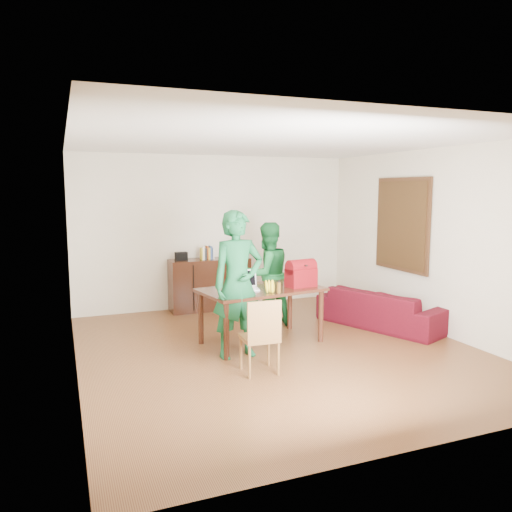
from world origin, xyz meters
name	(u,v)px	position (x,y,z in m)	size (l,w,h in m)	color
room	(275,250)	(0.01, 0.13, 1.31)	(5.20, 5.70, 2.90)	#482412
table	(261,295)	(-0.09, 0.38, 0.67)	(1.76, 1.17, 0.76)	black
chair	(260,351)	(-0.53, -0.68, 0.26)	(0.42, 0.40, 0.88)	brown
person_near	(238,284)	(-0.57, -0.03, 0.92)	(0.67, 0.44, 1.85)	#12542C
person_far	(267,275)	(0.33, 1.15, 0.80)	(0.78, 0.61, 1.61)	#16662C
laptop	(245,286)	(-0.33, 0.36, 0.81)	(0.40, 0.31, 0.25)	white
bananas	(270,290)	(-0.10, 0.05, 0.80)	(0.18, 0.11, 0.07)	yellow
bottle	(279,287)	(0.00, 0.00, 0.85)	(0.05, 0.05, 0.16)	brown
red_bag	(301,276)	(0.47, 0.29, 0.91)	(0.40, 0.23, 0.30)	maroon
sofa	(381,308)	(1.95, 0.47, 0.29)	(1.97, 0.77, 0.58)	#340610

